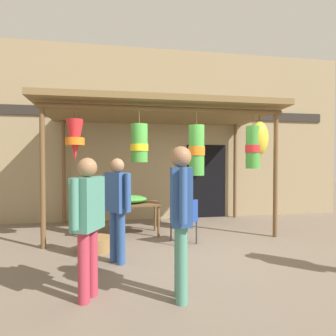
{
  "coord_description": "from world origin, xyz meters",
  "views": [
    {
      "loc": [
        -1.33,
        -5.24,
        1.58
      ],
      "look_at": [
        -0.15,
        1.42,
        1.4
      ],
      "focal_mm": 30.79,
      "sensor_mm": 36.0,
      "label": 1
    }
  ],
  "objects_px": {
    "flower_heap_on_table": "(128,199)",
    "wicker_basket_by_table": "(95,244)",
    "display_table": "(126,206)",
    "customer_foreground": "(88,216)",
    "shopper_by_bananas": "(117,202)",
    "folding_chair": "(185,217)",
    "passerby_at_right": "(181,209)"
  },
  "relations": [
    {
      "from": "wicker_basket_by_table",
      "to": "passerby_at_right",
      "type": "bearing_deg",
      "value": -61.31
    },
    {
      "from": "customer_foreground",
      "to": "folding_chair",
      "type": "bearing_deg",
      "value": 50.38
    },
    {
      "from": "flower_heap_on_table",
      "to": "wicker_basket_by_table",
      "type": "distance_m",
      "value": 1.31
    },
    {
      "from": "wicker_basket_by_table",
      "to": "shopper_by_bananas",
      "type": "distance_m",
      "value": 1.12
    },
    {
      "from": "wicker_basket_by_table",
      "to": "passerby_at_right",
      "type": "relative_size",
      "value": 0.31
    },
    {
      "from": "customer_foreground",
      "to": "display_table",
      "type": "bearing_deg",
      "value": 79.46
    },
    {
      "from": "wicker_basket_by_table",
      "to": "customer_foreground",
      "type": "distance_m",
      "value": 1.96
    },
    {
      "from": "shopper_by_bananas",
      "to": "wicker_basket_by_table",
      "type": "bearing_deg",
      "value": 120.05
    },
    {
      "from": "customer_foreground",
      "to": "passerby_at_right",
      "type": "height_order",
      "value": "passerby_at_right"
    },
    {
      "from": "customer_foreground",
      "to": "shopper_by_bananas",
      "type": "xyz_separation_m",
      "value": [
        0.33,
        1.12,
        0.0
      ]
    },
    {
      "from": "shopper_by_bananas",
      "to": "display_table",
      "type": "bearing_deg",
      "value": 83.55
    },
    {
      "from": "shopper_by_bananas",
      "to": "flower_heap_on_table",
      "type": "bearing_deg",
      "value": 81.84
    },
    {
      "from": "display_table",
      "to": "customer_foreground",
      "type": "distance_m",
      "value": 2.84
    },
    {
      "from": "flower_heap_on_table",
      "to": "wicker_basket_by_table",
      "type": "bearing_deg",
      "value": -122.2
    },
    {
      "from": "display_table",
      "to": "flower_heap_on_table",
      "type": "bearing_deg",
      "value": -28.79
    },
    {
      "from": "folding_chair",
      "to": "passerby_at_right",
      "type": "bearing_deg",
      "value": -104.87
    },
    {
      "from": "flower_heap_on_table",
      "to": "folding_chair",
      "type": "xyz_separation_m",
      "value": [
        1.03,
        -0.82,
        -0.26
      ]
    },
    {
      "from": "folding_chair",
      "to": "customer_foreground",
      "type": "bearing_deg",
      "value": -129.62
    },
    {
      "from": "folding_chair",
      "to": "customer_foreground",
      "type": "relative_size",
      "value": 0.52
    },
    {
      "from": "wicker_basket_by_table",
      "to": "passerby_at_right",
      "type": "distance_m",
      "value": 2.42
    },
    {
      "from": "passerby_at_right",
      "to": "display_table",
      "type": "bearing_deg",
      "value": 99.88
    },
    {
      "from": "folding_chair",
      "to": "wicker_basket_by_table",
      "type": "height_order",
      "value": "folding_chair"
    },
    {
      "from": "wicker_basket_by_table",
      "to": "shopper_by_bananas",
      "type": "relative_size",
      "value": 0.34
    },
    {
      "from": "folding_chair",
      "to": "passerby_at_right",
      "type": "xyz_separation_m",
      "value": [
        -0.56,
        -2.12,
        0.53
      ]
    },
    {
      "from": "wicker_basket_by_table",
      "to": "shopper_by_bananas",
      "type": "bearing_deg",
      "value": -59.95
    },
    {
      "from": "flower_heap_on_table",
      "to": "folding_chair",
      "type": "relative_size",
      "value": 0.97
    },
    {
      "from": "wicker_basket_by_table",
      "to": "customer_foreground",
      "type": "relative_size",
      "value": 0.34
    },
    {
      "from": "wicker_basket_by_table",
      "to": "customer_foreground",
      "type": "xyz_separation_m",
      "value": [
        0.05,
        -1.78,
        0.83
      ]
    },
    {
      "from": "flower_heap_on_table",
      "to": "wicker_basket_by_table",
      "type": "relative_size",
      "value": 1.51
    },
    {
      "from": "flower_heap_on_table",
      "to": "folding_chair",
      "type": "height_order",
      "value": "flower_heap_on_table"
    },
    {
      "from": "display_table",
      "to": "folding_chair",
      "type": "bearing_deg",
      "value": -37.99
    },
    {
      "from": "display_table",
      "to": "wicker_basket_by_table",
      "type": "height_order",
      "value": "display_table"
    }
  ]
}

